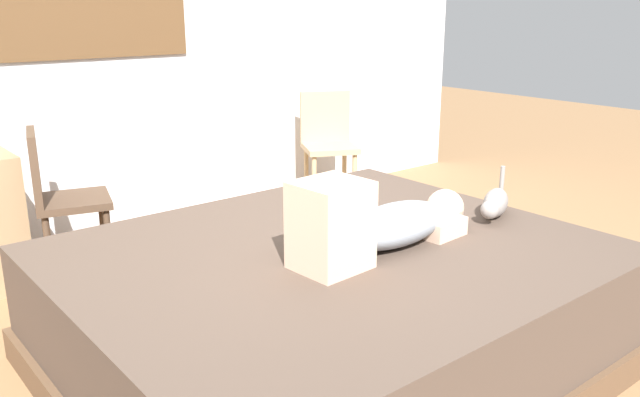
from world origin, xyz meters
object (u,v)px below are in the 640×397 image
(bed, at_px, (332,307))
(person_lying, at_px, (380,223))
(chair_by_desk, at_px, (58,194))
(chair_spare, at_px, (328,140))
(cat, at_px, (495,203))

(bed, distance_m, person_lying, 0.43)
(bed, relative_size, chair_by_desk, 2.54)
(bed, bearing_deg, chair_spare, 50.45)
(bed, xyz_separation_m, person_lying, (0.15, -0.13, 0.38))
(bed, bearing_deg, chair_by_desk, 110.31)
(cat, xyz_separation_m, chair_by_desk, (-1.45, 1.76, -0.08))
(bed, relative_size, cat, 6.63)
(person_lying, height_order, cat, person_lying)
(person_lying, bearing_deg, bed, 137.49)
(person_lying, bearing_deg, chair_spare, 55.25)
(person_lying, bearing_deg, cat, -2.91)
(chair_by_desk, distance_m, chair_spare, 2.08)
(bed, distance_m, cat, 0.94)
(cat, distance_m, chair_by_desk, 2.28)
(cat, relative_size, chair_spare, 0.38)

